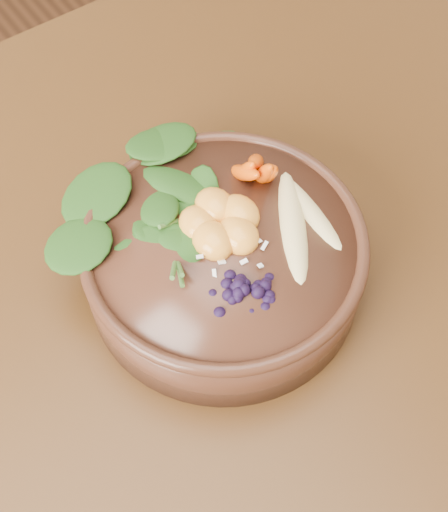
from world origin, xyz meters
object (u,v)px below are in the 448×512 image
(carrot_cluster, at_px, (252,146))
(kale_heap, at_px, (164,191))
(stoneware_bowl, at_px, (224,261))
(blueberry_pile, at_px, (245,279))
(mandarin_cluster, at_px, (221,217))
(dining_table, at_px, (57,406))
(banana_halves, at_px, (303,210))

(carrot_cluster, bearing_deg, kale_heap, -169.49)
(stoneware_bowl, relative_size, carrot_cluster, 3.62)
(stoneware_bowl, height_order, carrot_cluster, carrot_cluster)
(blueberry_pile, bearing_deg, kale_heap, 92.49)
(blueberry_pile, bearing_deg, mandarin_cluster, 71.42)
(dining_table, distance_m, kale_heap, 0.27)
(dining_table, relative_size, banana_halves, 10.99)
(banana_halves, bearing_deg, dining_table, -169.65)
(stoneware_bowl, xyz_separation_m, mandarin_cluster, (0.01, 0.02, 0.05))
(banana_halves, height_order, mandarin_cluster, mandarin_cluster)
(stoneware_bowl, bearing_deg, kale_heap, 107.55)
(dining_table, height_order, banana_halves, banana_halves)
(dining_table, distance_m, blueberry_pile, 0.28)
(kale_heap, height_order, blueberry_pile, kale_heap)
(dining_table, relative_size, mandarin_cluster, 18.16)
(dining_table, distance_m, carrot_cluster, 0.35)
(blueberry_pile, bearing_deg, banana_halves, 19.17)
(dining_table, bearing_deg, kale_heap, 14.22)
(carrot_cluster, bearing_deg, blueberry_pile, -109.55)
(dining_table, relative_size, blueberry_pile, 12.47)
(carrot_cluster, height_order, mandarin_cluster, carrot_cluster)
(blueberry_pile, bearing_deg, carrot_cluster, 51.14)
(carrot_cluster, xyz_separation_m, blueberry_pile, (-0.09, -0.11, -0.02))
(dining_table, relative_size, stoneware_bowl, 5.76)
(stoneware_bowl, xyz_separation_m, carrot_cluster, (0.07, 0.05, 0.08))
(kale_heap, xyz_separation_m, mandarin_cluster, (0.03, -0.05, -0.01))
(dining_table, relative_size, kale_heap, 8.79)
(banana_halves, relative_size, blueberry_pile, 1.13)
(stoneware_bowl, bearing_deg, mandarin_cluster, 64.34)
(dining_table, distance_m, mandarin_cluster, 0.28)
(stoneware_bowl, xyz_separation_m, banana_halves, (0.08, -0.02, 0.05))
(mandarin_cluster, bearing_deg, banana_halves, -29.06)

